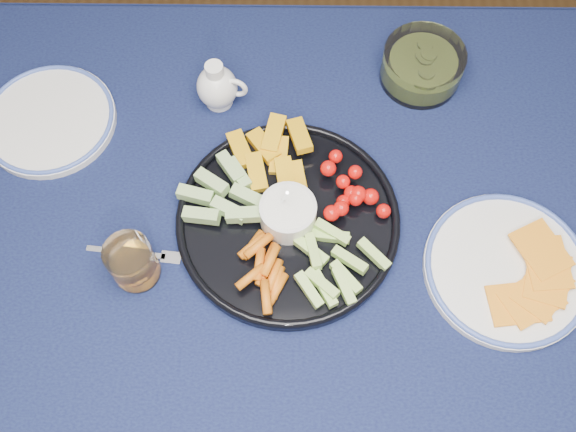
{
  "coord_description": "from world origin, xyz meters",
  "views": [
    {
      "loc": [
        -0.03,
        -0.31,
        1.64
      ],
      "look_at": [
        -0.03,
        0.09,
        0.77
      ],
      "focal_mm": 40.0,
      "sensor_mm": 36.0,
      "label": 1
    }
  ],
  "objects_px": {
    "crudite_platter": "(286,218)",
    "cheese_plate": "(507,268)",
    "dining_table": "(307,300)",
    "creamer_pitcher": "(218,87)",
    "side_plate_extra": "(49,120)",
    "pickle_bowl": "(422,67)",
    "juice_tumbler": "(133,264)"
  },
  "relations": [
    {
      "from": "crudite_platter",
      "to": "cheese_plate",
      "type": "height_order",
      "value": "crudite_platter"
    },
    {
      "from": "dining_table",
      "to": "creamer_pitcher",
      "type": "bearing_deg",
      "value": 115.0
    },
    {
      "from": "juice_tumbler",
      "to": "side_plate_extra",
      "type": "bearing_deg",
      "value": 123.59
    },
    {
      "from": "pickle_bowl",
      "to": "dining_table",
      "type": "bearing_deg",
      "value": -117.01
    },
    {
      "from": "creamer_pitcher",
      "to": "cheese_plate",
      "type": "xyz_separation_m",
      "value": [
        0.44,
        -0.3,
        -0.03
      ]
    },
    {
      "from": "creamer_pitcher",
      "to": "cheese_plate",
      "type": "relative_size",
      "value": 0.38
    },
    {
      "from": "pickle_bowl",
      "to": "cheese_plate",
      "type": "height_order",
      "value": "pickle_bowl"
    },
    {
      "from": "pickle_bowl",
      "to": "side_plate_extra",
      "type": "distance_m",
      "value": 0.63
    },
    {
      "from": "creamer_pitcher",
      "to": "pickle_bowl",
      "type": "bearing_deg",
      "value": 8.92
    },
    {
      "from": "dining_table",
      "to": "juice_tumbler",
      "type": "xyz_separation_m",
      "value": [
        -0.25,
        0.01,
        0.12
      ]
    },
    {
      "from": "cheese_plate",
      "to": "dining_table",
      "type": "bearing_deg",
      "value": -176.06
    },
    {
      "from": "cheese_plate",
      "to": "side_plate_extra",
      "type": "height_order",
      "value": "cheese_plate"
    },
    {
      "from": "dining_table",
      "to": "creamer_pitcher",
      "type": "height_order",
      "value": "creamer_pitcher"
    },
    {
      "from": "dining_table",
      "to": "juice_tumbler",
      "type": "bearing_deg",
      "value": 177.16
    },
    {
      "from": "creamer_pitcher",
      "to": "juice_tumbler",
      "type": "xyz_separation_m",
      "value": [
        -0.1,
        -0.31,
        -0.0
      ]
    },
    {
      "from": "crudite_platter",
      "to": "cheese_plate",
      "type": "bearing_deg",
      "value": -12.73
    },
    {
      "from": "pickle_bowl",
      "to": "cheese_plate",
      "type": "xyz_separation_m",
      "value": [
        0.1,
        -0.35,
        -0.02
      ]
    },
    {
      "from": "creamer_pitcher",
      "to": "side_plate_extra",
      "type": "distance_m",
      "value": 0.28
    },
    {
      "from": "creamer_pitcher",
      "to": "crudite_platter",
      "type": "bearing_deg",
      "value": -63.1
    },
    {
      "from": "creamer_pitcher",
      "to": "cheese_plate",
      "type": "height_order",
      "value": "creamer_pitcher"
    },
    {
      "from": "dining_table",
      "to": "creamer_pitcher",
      "type": "relative_size",
      "value": 17.88
    },
    {
      "from": "dining_table",
      "to": "cheese_plate",
      "type": "distance_m",
      "value": 0.31
    },
    {
      "from": "side_plate_extra",
      "to": "cheese_plate",
      "type": "bearing_deg",
      "value": -19.45
    },
    {
      "from": "crudite_platter",
      "to": "side_plate_extra",
      "type": "relative_size",
      "value": 1.57
    },
    {
      "from": "dining_table",
      "to": "crudite_platter",
      "type": "bearing_deg",
      "value": 110.17
    },
    {
      "from": "pickle_bowl",
      "to": "cheese_plate",
      "type": "distance_m",
      "value": 0.37
    },
    {
      "from": "creamer_pitcher",
      "to": "pickle_bowl",
      "type": "distance_m",
      "value": 0.34
    },
    {
      "from": "cheese_plate",
      "to": "juice_tumbler",
      "type": "distance_m",
      "value": 0.55
    },
    {
      "from": "pickle_bowl",
      "to": "side_plate_extra",
      "type": "bearing_deg",
      "value": -170.86
    },
    {
      "from": "crudite_platter",
      "to": "pickle_bowl",
      "type": "height_order",
      "value": "crudite_platter"
    },
    {
      "from": "creamer_pitcher",
      "to": "dining_table",
      "type": "bearing_deg",
      "value": -65.0
    },
    {
      "from": "side_plate_extra",
      "to": "juice_tumbler",
      "type": "bearing_deg",
      "value": -56.41
    }
  ]
}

